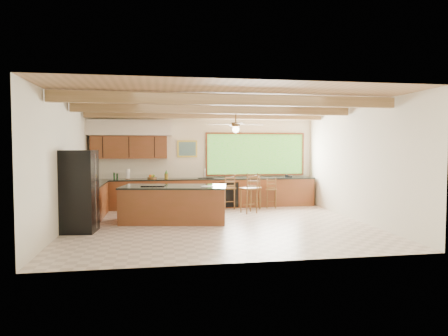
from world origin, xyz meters
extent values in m
plane|color=beige|center=(0.00, 0.00, 0.00)|extent=(7.20, 7.20, 0.00)
cube|color=silver|center=(0.00, 3.25, 1.50)|extent=(7.20, 0.04, 3.00)
cube|color=silver|center=(0.00, -3.25, 1.50)|extent=(7.20, 0.04, 3.00)
cube|color=silver|center=(-3.60, 0.00, 1.50)|extent=(0.04, 6.50, 3.00)
cube|color=silver|center=(3.60, 0.00, 1.50)|extent=(0.04, 6.50, 3.00)
cube|color=#996F4C|center=(0.00, 0.00, 3.00)|extent=(7.20, 6.50, 0.04)
cube|color=#9B744D|center=(0.00, -1.60, 2.86)|extent=(7.10, 0.15, 0.22)
cube|color=#9B744D|center=(0.00, 0.50, 2.86)|extent=(7.10, 0.15, 0.22)
cube|color=#9B744D|center=(0.00, 2.30, 2.86)|extent=(7.10, 0.15, 0.22)
cube|color=brown|center=(-2.35, 3.06, 1.90)|extent=(2.30, 0.35, 0.70)
cube|color=silver|center=(-2.35, 2.99, 2.50)|extent=(2.60, 0.50, 0.48)
cylinder|color=#FFEABF|center=(-3.05, 2.99, 2.27)|extent=(0.10, 0.10, 0.01)
cylinder|color=#FFEABF|center=(-1.65, 2.99, 2.27)|extent=(0.10, 0.10, 0.01)
cube|color=#70C647|center=(1.70, 3.22, 1.67)|extent=(3.20, 0.04, 1.30)
cube|color=gold|center=(-0.55, 3.22, 1.85)|extent=(0.64, 0.03, 0.54)
cube|color=#3E705A|center=(-0.55, 3.20, 1.85)|extent=(0.54, 0.01, 0.44)
cube|color=brown|center=(0.00, 2.91, 0.44)|extent=(7.00, 0.65, 0.88)
cube|color=black|center=(0.00, 2.91, 0.90)|extent=(7.04, 0.69, 0.04)
cube|color=brown|center=(-3.26, 1.35, 0.44)|extent=(0.65, 2.35, 0.88)
cube|color=black|center=(-3.26, 1.35, 0.90)|extent=(0.69, 2.39, 0.04)
cube|color=black|center=(0.70, 2.58, 0.42)|extent=(0.60, 0.02, 0.78)
cube|color=silver|center=(0.00, 2.91, 0.91)|extent=(0.50, 0.38, 0.03)
cylinder|color=silver|center=(0.00, 3.11, 1.07)|extent=(0.03, 0.03, 0.30)
cylinder|color=silver|center=(0.00, 3.01, 1.20)|extent=(0.03, 0.20, 0.03)
cylinder|color=white|center=(-2.40, 2.98, 1.07)|extent=(0.12, 0.12, 0.31)
cylinder|color=#173B19|center=(-2.72, 2.99, 1.01)|extent=(0.05, 0.05, 0.18)
cylinder|color=#173B19|center=(-2.79, 2.90, 1.02)|extent=(0.06, 0.06, 0.21)
cube|color=black|center=(2.72, 2.87, 0.96)|extent=(0.20, 0.17, 0.08)
cube|color=brown|center=(-1.08, 0.60, 0.44)|extent=(2.76, 1.63, 0.88)
cube|color=black|center=(-1.08, 0.60, 0.90)|extent=(2.81, 1.68, 0.04)
cube|color=black|center=(-1.59, 0.69, 0.93)|extent=(0.65, 0.55, 0.02)
cylinder|color=white|center=(-0.27, 0.24, 0.93)|extent=(0.32, 0.32, 0.02)
cube|color=black|center=(-3.22, -0.32, 0.92)|extent=(0.78, 0.77, 1.83)
cube|color=silver|center=(-2.86, -0.32, 0.92)|extent=(0.03, 0.05, 1.69)
cube|color=brown|center=(0.65, 2.45, 0.65)|extent=(0.44, 0.44, 0.04)
cylinder|color=brown|center=(0.50, 2.30, 0.31)|extent=(0.04, 0.04, 0.63)
cylinder|color=brown|center=(0.80, 2.30, 0.31)|extent=(0.04, 0.04, 0.63)
cylinder|color=brown|center=(0.50, 2.60, 0.31)|extent=(0.04, 0.04, 0.63)
cylinder|color=brown|center=(0.80, 2.60, 0.31)|extent=(0.04, 0.04, 0.63)
cube|color=brown|center=(1.48, 2.36, 0.65)|extent=(0.49, 0.49, 0.04)
cylinder|color=brown|center=(1.33, 2.21, 0.31)|extent=(0.04, 0.04, 0.63)
cylinder|color=brown|center=(1.64, 2.21, 0.31)|extent=(0.04, 0.04, 0.63)
cylinder|color=brown|center=(1.33, 2.51, 0.31)|extent=(0.04, 0.04, 0.63)
cylinder|color=brown|center=(1.64, 2.51, 0.31)|extent=(0.04, 0.04, 0.63)
cube|color=brown|center=(1.10, 1.60, 0.71)|extent=(0.53, 0.53, 0.04)
cylinder|color=brown|center=(0.93, 1.43, 0.34)|extent=(0.04, 0.04, 0.69)
cylinder|color=brown|center=(1.27, 1.43, 0.34)|extent=(0.04, 0.04, 0.69)
cylinder|color=brown|center=(0.93, 1.77, 0.34)|extent=(0.04, 0.04, 0.69)
cylinder|color=brown|center=(1.27, 1.77, 0.34)|extent=(0.04, 0.04, 0.69)
cube|color=brown|center=(2.02, 2.45, 0.57)|extent=(0.41, 0.41, 0.04)
cylinder|color=brown|center=(1.89, 2.32, 0.28)|extent=(0.03, 0.03, 0.56)
cylinder|color=brown|center=(2.15, 2.32, 0.28)|extent=(0.03, 0.03, 0.56)
cylinder|color=brown|center=(1.89, 2.58, 0.28)|extent=(0.03, 0.03, 0.56)
cylinder|color=brown|center=(2.15, 2.58, 0.28)|extent=(0.03, 0.03, 0.56)
camera|label=1|loc=(-1.48, -9.58, 1.90)|focal=32.00mm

